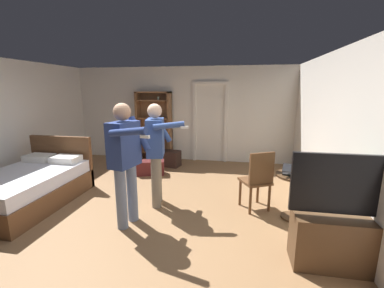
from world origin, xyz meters
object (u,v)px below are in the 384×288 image
at_px(tv_flatscreen, 340,233).
at_px(suitcase_small, 151,167).
at_px(person_striped_shirt, 156,147).
at_px(side_table, 295,189).
at_px(bookshelf, 154,124).
at_px(suitcase_dark, 169,158).
at_px(bed, 30,186).
at_px(wooden_chair, 258,178).
at_px(bottle_on_table, 309,170).
at_px(laptop, 294,172).
at_px(person_blue_shirt, 125,156).

height_order(tv_flatscreen, suitcase_small, tv_flatscreen).
bearing_deg(person_striped_shirt, side_table, -2.95).
height_order(bookshelf, suitcase_dark, bookshelf).
xyz_separation_m(bed, wooden_chair, (3.84, 0.41, 0.24)).
distance_m(person_striped_shirt, suitcase_dark, 2.33).
distance_m(tv_flatscreen, wooden_chair, 1.46).
relative_size(bookshelf, bottle_on_table, 7.36).
relative_size(side_table, laptop, 1.77).
relative_size(bookshelf, person_striped_shirt, 1.10).
relative_size(bottle_on_table, wooden_chair, 0.26).
relative_size(tv_flatscreen, suitcase_dark, 2.38).
bearing_deg(suitcase_dark, bottle_on_table, -27.05).
relative_size(side_table, person_striped_shirt, 0.41).
distance_m(bookshelf, person_striped_shirt, 2.84).
height_order(tv_flatscreen, suitcase_dark, tv_flatscreen).
height_order(tv_flatscreen, bottle_on_table, tv_flatscreen).
xyz_separation_m(laptop, wooden_chair, (-0.49, 0.21, -0.21)).
bearing_deg(person_striped_shirt, suitcase_dark, 100.13).
relative_size(side_table, suitcase_dark, 1.29).
bearing_deg(bookshelf, bed, -112.51).
height_order(bookshelf, side_table, bookshelf).
height_order(side_table, suitcase_dark, side_table).
height_order(bed, person_blue_shirt, person_blue_shirt).
bearing_deg(suitcase_dark, side_table, -27.57).
bearing_deg(bottle_on_table, bed, -178.03).
height_order(bookshelf, person_blue_shirt, bookshelf).
distance_m(bed, bottle_on_table, 4.54).
bearing_deg(laptop, person_striped_shirt, 175.88).
height_order(bed, suitcase_dark, bed).
relative_size(tv_flatscreen, suitcase_small, 2.08).
xyz_separation_m(person_blue_shirt, suitcase_small, (-0.43, 2.17, -0.87)).
bearing_deg(bed, laptop, 2.55).
xyz_separation_m(tv_flatscreen, person_striped_shirt, (-2.44, 1.16, 0.60)).
bearing_deg(tv_flatscreen, suitcase_small, 139.78).
xyz_separation_m(wooden_chair, person_blue_shirt, (-1.87, -0.78, 0.48)).
bearing_deg(suitcase_small, laptop, -46.08).
height_order(bed, suitcase_small, bed).
xyz_separation_m(bookshelf, wooden_chair, (2.58, -2.62, -0.47)).
relative_size(tv_flatscreen, person_striped_shirt, 0.76).
xyz_separation_m(bed, side_table, (4.37, 0.23, 0.16)).
height_order(bed, person_striped_shirt, person_striped_shirt).
bearing_deg(person_blue_shirt, person_striped_shirt, 73.38).
bearing_deg(bottle_on_table, laptop, 168.08).
distance_m(suitcase_dark, suitcase_small, 0.75).
height_order(tv_flatscreen, side_table, tv_flatscreen).
xyz_separation_m(bottle_on_table, person_striped_shirt, (-2.33, 0.19, 0.19)).
bearing_deg(bookshelf, tv_flatscreen, -48.68).
distance_m(tv_flatscreen, side_table, 1.08).
relative_size(bed, person_blue_shirt, 1.12).
bearing_deg(laptop, side_table, 45.85).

